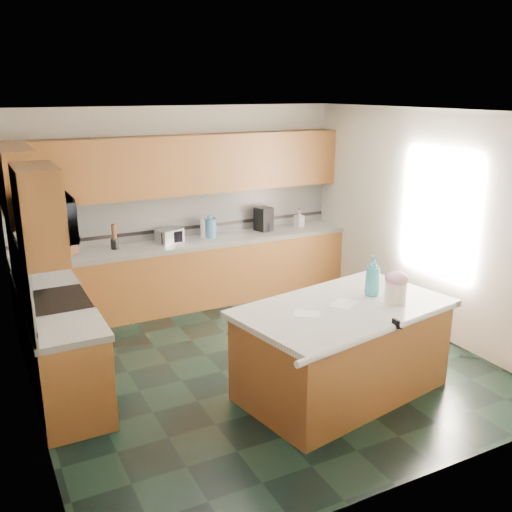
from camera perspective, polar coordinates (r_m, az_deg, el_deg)
floor at (r=6.42m, az=0.24°, el=-10.60°), size 4.60×4.60×0.00m
ceiling at (r=5.72m, az=0.27°, el=14.24°), size 4.60×4.60×0.00m
wall_back at (r=8.01m, az=-7.44°, el=5.00°), size 4.60×0.04×2.70m
wall_front at (r=4.12m, az=15.36°, el=-6.57°), size 4.60×0.04×2.70m
wall_left at (r=5.32m, az=-22.53°, el=-2.01°), size 0.04×4.60×2.70m
wall_right at (r=7.26m, az=16.75°, el=3.26°), size 0.04×4.60×2.70m
back_base_cab at (r=7.95m, az=-6.40°, el=-1.91°), size 4.60×0.60×0.86m
back_countertop at (r=7.82m, az=-6.51°, el=1.29°), size 4.60×0.64×0.06m
back_upper_cab at (r=7.74m, az=-7.12°, el=9.05°), size 4.60×0.33×0.78m
back_backsplash at (r=8.00m, az=-7.33°, el=4.15°), size 4.60×0.02×0.63m
back_accent_band at (r=8.04m, az=-7.26°, el=2.79°), size 4.60×0.01×0.05m
left_base_cab_rear at (r=6.87m, az=-20.06°, el=-5.87°), size 0.60×0.82×0.86m
left_counter_rear at (r=6.71m, az=-20.44°, el=-2.23°), size 0.64×0.82×0.06m
left_base_cab_front at (r=5.48m, az=-17.83°, el=-11.46°), size 0.60×0.72×0.86m
left_counter_front at (r=5.28m, az=-18.27°, el=-7.03°), size 0.64×0.72×0.06m
left_backsplash at (r=5.88m, az=-22.60°, el=-1.50°), size 0.02×2.30×0.63m
left_accent_band at (r=5.94m, az=-22.34°, el=-3.28°), size 0.01×2.30×0.05m
left_upper_cab_rear at (r=6.59m, az=-22.66°, el=6.64°), size 0.33×1.09×0.78m
left_upper_cab_front at (r=4.96m, az=-20.89°, el=3.96°), size 0.33×0.72×0.78m
range_body at (r=6.14m, az=-19.05°, el=-8.36°), size 0.60×0.76×0.88m
range_oven_door at (r=6.19m, az=-16.35°, el=-8.30°), size 0.02×0.68×0.55m
range_cooktop at (r=5.97m, az=-19.46°, el=-4.34°), size 0.62×0.78×0.04m
range_handle at (r=6.05m, az=-16.35°, el=-4.98°), size 0.02×0.66×0.02m
range_backguard at (r=5.90m, az=-22.06°, el=-3.59°), size 0.06×0.76×0.18m
microwave at (r=5.74m, az=-20.25°, el=3.47°), size 0.50×0.73×0.41m
island_base at (r=5.74m, az=8.57°, el=-9.48°), size 2.11×1.44×0.86m
island_top at (r=5.55m, az=8.78°, el=-5.20°), size 2.23×1.56×0.06m
island_bullnose at (r=5.12m, az=12.75°, el=-7.37°), size 2.02×0.43×0.06m
treat_jar at (r=5.67m, az=13.78°, el=-3.55°), size 0.24×0.24×0.22m
treat_jar_lid at (r=5.63m, az=13.88°, el=-2.19°), size 0.23×0.23×0.14m
treat_jar_knob at (r=5.61m, az=13.91°, el=-1.73°), size 0.07×0.03×0.03m
treat_jar_knob_end_l at (r=5.59m, az=13.62°, el=-1.78°), size 0.04×0.04×0.04m
treat_jar_knob_end_r at (r=5.63m, az=14.20°, el=-1.67°), size 0.04×0.04×0.04m
soap_bottle_island at (r=5.80m, az=11.61°, el=-1.95°), size 0.18×0.18×0.41m
paper_sheet_a at (r=5.58m, az=8.79°, el=-4.74°), size 0.34×0.31×0.00m
paper_sheet_b at (r=5.30m, az=5.12°, el=-5.76°), size 0.30×0.29×0.00m
clamp_body at (r=5.20m, az=13.82°, el=-6.57°), size 0.03×0.09×0.08m
clamp_handle at (r=5.17m, az=14.17°, el=-6.97°), size 0.01×0.06×0.01m
knife_block at (r=7.45m, az=-18.04°, el=1.00°), size 0.17×0.20×0.26m
utensil_crock at (r=7.59m, az=-13.94°, el=1.19°), size 0.11×0.11×0.13m
utensil_bundle at (r=7.55m, az=-14.02°, el=2.38°), size 0.06×0.06×0.19m
toaster_oven at (r=7.74m, az=-8.64°, el=2.01°), size 0.39×0.33×0.19m
toaster_oven_door at (r=7.64m, az=-8.39°, el=1.84°), size 0.29×0.01×0.15m
paper_towel at (r=7.95m, az=-5.17°, el=2.76°), size 0.11×0.11×0.26m
paper_towel_base at (r=7.98m, az=-5.15°, el=1.93°), size 0.17×0.17×0.01m
water_jug at (r=7.94m, az=-4.60°, el=2.82°), size 0.17×0.17×0.27m
water_jug_neck at (r=7.91m, az=-4.63°, el=3.92°), size 0.08×0.08×0.04m
coffee_maker at (r=8.30m, az=0.76°, el=3.73°), size 0.25×0.26×0.34m
coffee_carafe at (r=8.28m, az=0.93°, el=2.97°), size 0.14×0.14×0.14m
soap_bottle_back at (r=8.57m, az=4.35°, el=3.78°), size 0.14×0.14×0.25m
soap_back_cap at (r=8.54m, az=4.37°, el=4.71°), size 0.02×0.02×0.03m
window_light_proxy at (r=7.07m, az=17.79°, el=4.07°), size 0.02×1.40×1.10m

